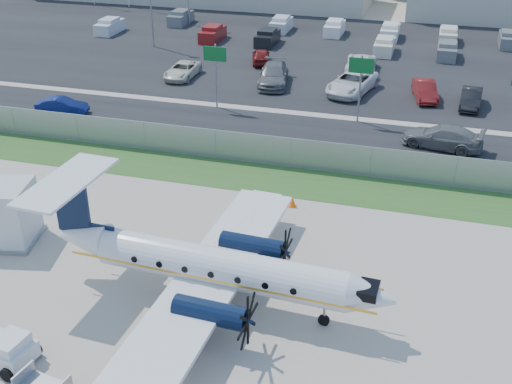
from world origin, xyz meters
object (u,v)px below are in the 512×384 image
(service_container, at_px, (6,215))
(pushback_tug, at_px, (5,349))
(baggage_cart_near, at_px, (200,279))
(aircraft, at_px, (213,266))

(service_container, bearing_deg, pushback_tug, -56.25)
(pushback_tug, relative_size, service_container, 0.78)
(pushback_tug, xyz_separation_m, baggage_cart_near, (5.59, 6.65, -0.17))
(baggage_cart_near, height_order, service_container, service_container)
(aircraft, relative_size, pushback_tug, 6.04)
(pushback_tug, distance_m, service_container, 9.42)
(aircraft, relative_size, baggage_cart_near, 7.56)
(baggage_cart_near, bearing_deg, service_container, 173.92)
(pushback_tug, bearing_deg, baggage_cart_near, 49.96)
(aircraft, height_order, baggage_cart_near, aircraft)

